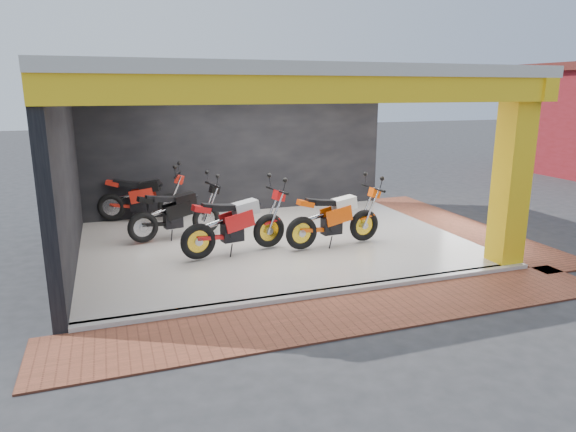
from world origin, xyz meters
The scene contains 15 objects.
ground centered at (0.00, 0.00, 0.00)m, with size 80.00×80.00×0.00m, color #2D2D30.
showroom_floor centered at (0.00, 2.00, 0.05)m, with size 8.00×6.00×0.10m, color silver.
showroom_ceiling centered at (0.00, 2.00, 3.60)m, with size 8.40×6.40×0.20m, color beige.
back_wall centered at (0.00, 5.10, 1.75)m, with size 8.20×0.20×3.50m, color black.
left_wall centered at (-4.10, 2.00, 1.75)m, with size 0.20×6.20×3.50m, color black.
corner_column centered at (3.75, -0.75, 1.75)m, with size 0.50×0.50×3.50m, color yellow.
header_beam_front centered at (0.00, -1.00, 3.30)m, with size 8.40×0.30×0.40m, color yellow.
header_beam_right centered at (4.00, 2.00, 3.30)m, with size 0.30×6.40×0.40m, color yellow.
floor_kerb centered at (0.00, -1.02, 0.05)m, with size 8.00×0.20×0.10m, color silver.
paver_front centered at (0.00, -1.80, 0.01)m, with size 9.00×1.40×0.03m, color brown.
paver_right centered at (4.80, 2.00, 0.01)m, with size 1.40×7.00×0.03m, color brown.
moto_hero centered at (1.79, 1.26, 0.80)m, with size 2.30×0.85×1.41m, color #F7530A, non-canonical shape.
moto_row_a centered at (-0.28, 1.49, 0.82)m, with size 2.37×0.88×1.45m, color red, non-canonical shape.
moto_row_b centered at (-1.30, 2.99, 0.78)m, with size 2.21×0.82×1.35m, color black, non-canonical shape.
moto_row_d centered at (-1.90, 4.50, 0.80)m, with size 2.28×0.84×1.39m, color red, non-canonical shape.
Camera 1 is at (-3.29, -8.24, 3.30)m, focal length 32.00 mm.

